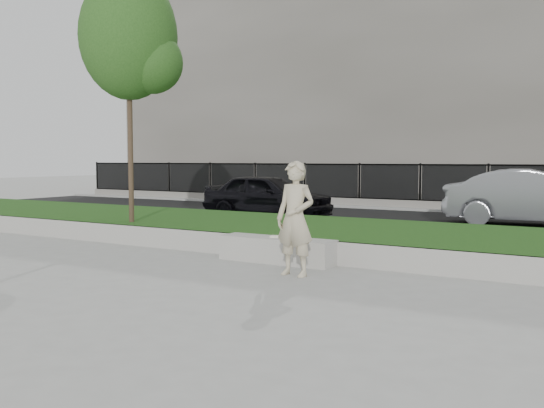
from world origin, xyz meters
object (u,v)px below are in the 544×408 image
Objects in this scene: man at (295,219)px; young_tree at (132,41)px; car_silver at (535,198)px; car_dark at (267,196)px; book at (277,236)px; stone_bench at (277,250)px.

young_tree reaches higher than man.
man is 0.39× the size of car_silver.
man is at bearing 158.59° from car_silver.
young_tree is at bearing 178.20° from car_dark.
car_silver is (3.02, 7.84, 0.33)m from book.
man is 7.43× the size of book.
stone_bench is 8.45m from car_silver.
car_dark is at bearing 106.36° from book.
book is at bearing 151.37° from car_silver.
young_tree is at bearing 152.48° from book.
man is 0.45× the size of car_dark.
stone_bench is 5.80m from young_tree.
young_tree is 1.39× the size of car_dark.
book is 0.05× the size of car_silver.
young_tree reaches higher than car_dark.
man is at bearing -46.26° from stone_bench.
stone_bench is 0.39× the size of young_tree.
car_silver is (3.00, 7.89, 0.56)m from stone_bench.
young_tree reaches higher than stone_bench.
car_dark is (-3.93, 6.09, 0.48)m from stone_bench.
stone_bench is 8.88× the size of book.
car_dark is (-4.77, 6.97, -0.17)m from man.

